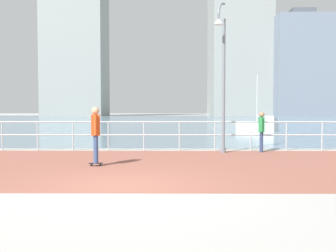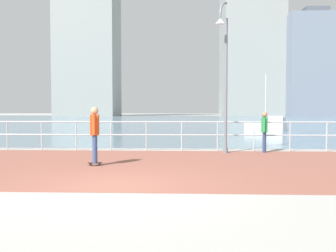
{
  "view_description": "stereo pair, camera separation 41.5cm",
  "coord_description": "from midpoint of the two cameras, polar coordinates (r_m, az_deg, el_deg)",
  "views": [
    {
      "loc": [
        1.07,
        -7.74,
        1.62
      ],
      "look_at": [
        0.98,
        4.05,
        1.1
      ],
      "focal_mm": 39.51,
      "sensor_mm": 36.0,
      "label": 1
    },
    {
      "loc": [
        1.49,
        -7.73,
        1.62
      ],
      "look_at": [
        0.98,
        4.05,
        1.1
      ],
      "focal_mm": 39.51,
      "sensor_mm": 36.0,
      "label": 2
    }
  ],
  "objects": [
    {
      "name": "ground",
      "position": [
        47.78,
        0.96,
        0.59
      ],
      "size": [
        220.0,
        220.0,
        0.0
      ],
      "primitive_type": "plane",
      "color": "#ADAAA5"
    },
    {
      "name": "brick_paving",
      "position": [
        10.97,
        -4.26,
        -5.96
      ],
      "size": [
        28.0,
        7.42,
        0.01
      ],
      "primitive_type": "cube",
      "color": "#935647",
      "rests_on": "ground"
    },
    {
      "name": "harbor_water",
      "position": [
        59.52,
        1.26,
        0.98
      ],
      "size": [
        180.0,
        88.0,
        0.0
      ],
      "primitive_type": "cube",
      "color": "slate",
      "rests_on": "ground"
    },
    {
      "name": "waterfront_railing",
      "position": [
        14.56,
        -2.56,
        -0.69
      ],
      "size": [
        25.25,
        0.06,
        1.17
      ],
      "color": "#B2BCC1",
      "rests_on": "ground"
    },
    {
      "name": "lamppost",
      "position": [
        13.93,
        9.52,
        8.55
      ],
      "size": [
        0.54,
        0.75,
        5.59
      ],
      "color": "slate",
      "rests_on": "ground"
    },
    {
      "name": "skateboarder",
      "position": [
        10.82,
        -10.16,
        -0.68
      ],
      "size": [
        0.41,
        0.56,
        1.7
      ],
      "color": "black",
      "rests_on": "ground"
    },
    {
      "name": "bystander",
      "position": [
        14.52,
        15.46,
        -0.41
      ],
      "size": [
        0.31,
        0.56,
        1.54
      ],
      "color": "navy",
      "rests_on": "ground"
    },
    {
      "name": "sailboat_blue",
      "position": [
        29.71,
        15.37,
        0.12
      ],
      "size": [
        3.09,
        2.62,
        4.38
      ],
      "color": "white",
      "rests_on": "ground"
    },
    {
      "name": "tower_glass",
      "position": [
        100.59,
        21.71,
        8.6
      ],
      "size": [
        14.39,
        11.82,
        26.78
      ],
      "color": "slate",
      "rests_on": "ground"
    },
    {
      "name": "tower_concrete",
      "position": [
        105.71,
        12.75,
        13.84
      ],
      "size": [
        15.32,
        17.04,
        46.58
      ],
      "color": "#939993",
      "rests_on": "ground"
    },
    {
      "name": "tower_steel",
      "position": [
        102.51,
        -12.12,
        14.4
      ],
      "size": [
        15.32,
        13.17,
        47.27
      ],
      "color": "#939993",
      "rests_on": "ground"
    }
  ]
}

